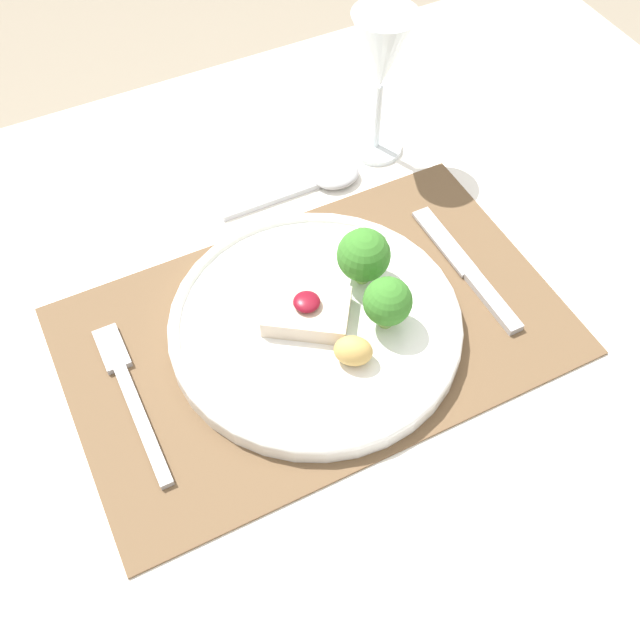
{
  "coord_description": "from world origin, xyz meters",
  "views": [
    {
      "loc": [
        -0.19,
        -0.39,
        1.35
      ],
      "look_at": [
        0.0,
        -0.0,
        0.77
      ],
      "focal_mm": 42.0,
      "sensor_mm": 36.0,
      "label": 1
    }
  ],
  "objects": [
    {
      "name": "knife",
      "position": [
        0.18,
        -0.01,
        0.75
      ],
      "size": [
        0.02,
        0.18,
        0.01
      ],
      "rotation": [
        0.0,
        0.0,
        -0.03
      ],
      "color": "#B2B2B7",
      "rests_on": "placemat"
    },
    {
      "name": "spoon",
      "position": [
        0.1,
        0.18,
        0.75
      ],
      "size": [
        0.17,
        0.05,
        0.02
      ],
      "rotation": [
        0.0,
        0.0,
        0.01
      ],
      "color": "#B2B2B7",
      "rests_on": "dining_table"
    },
    {
      "name": "placemat",
      "position": [
        0.0,
        0.0,
        0.75
      ],
      "size": [
        0.48,
        0.3,
        0.0
      ],
      "primitive_type": "cube",
      "color": "brown",
      "rests_on": "dining_table"
    },
    {
      "name": "ground_plane",
      "position": [
        0.0,
        0.0,
        0.0
      ],
      "size": [
        8.0,
        8.0,
        0.0
      ],
      "primitive_type": "plane",
      "color": "gray"
    },
    {
      "name": "fork",
      "position": [
        -0.19,
        0.01,
        0.75
      ],
      "size": [
        0.02,
        0.18,
        0.01
      ],
      "rotation": [
        0.0,
        0.0,
        -0.01
      ],
      "color": "#B2B2B7",
      "rests_on": "placemat"
    },
    {
      "name": "dinner_plate",
      "position": [
        0.01,
        -0.0,
        0.76
      ],
      "size": [
        0.29,
        0.29,
        0.08
      ],
      "color": "white",
      "rests_on": "placemat"
    },
    {
      "name": "wine_glass_near",
      "position": [
        0.19,
        0.21,
        0.87
      ],
      "size": [
        0.07,
        0.07,
        0.18
      ],
      "color": "white",
      "rests_on": "dining_table"
    },
    {
      "name": "dining_table",
      "position": [
        0.0,
        0.0,
        0.64
      ],
      "size": [
        1.23,
        0.9,
        0.75
      ],
      "color": "white",
      "rests_on": "ground_plane"
    }
  ]
}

